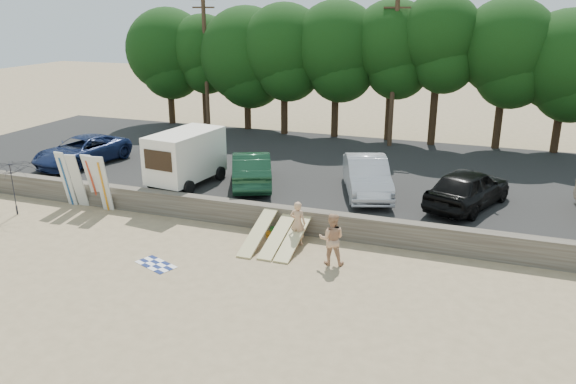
% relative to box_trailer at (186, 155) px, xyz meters
% --- Properties ---
extents(ground, '(120.00, 120.00, 0.00)m').
position_rel_box_trailer_xyz_m(ground, '(5.50, -5.21, -2.08)').
color(ground, tan).
rests_on(ground, ground).
extents(seawall, '(44.00, 0.50, 1.00)m').
position_rel_box_trailer_xyz_m(seawall, '(5.50, -2.21, -1.58)').
color(seawall, '#6B6356').
rests_on(seawall, ground).
extents(parking_lot, '(44.00, 14.50, 0.70)m').
position_rel_box_trailer_xyz_m(parking_lot, '(5.50, 5.29, -1.73)').
color(parking_lot, '#282828').
rests_on(parking_lot, ground).
extents(treeline, '(33.06, 6.33, 8.75)m').
position_rel_box_trailer_xyz_m(treeline, '(4.66, 12.26, 4.05)').
color(treeline, '#382616').
rests_on(treeline, parking_lot).
extents(utility_poles, '(25.80, 0.26, 9.00)m').
position_rel_box_trailer_xyz_m(utility_poles, '(7.50, 10.79, 3.35)').
color(utility_poles, '#473321').
rests_on(utility_poles, parking_lot).
extents(box_trailer, '(2.58, 4.07, 2.46)m').
position_rel_box_trailer_xyz_m(box_trailer, '(0.00, 0.00, 0.00)').
color(box_trailer, white).
rests_on(box_trailer, parking_lot).
extents(car_0, '(3.24, 5.56, 1.46)m').
position_rel_box_trailer_xyz_m(car_0, '(-6.82, 1.17, -0.65)').
color(car_0, '#15214A').
rests_on(car_0, parking_lot).
extents(car_1, '(3.52, 5.08, 1.59)m').
position_rel_box_trailer_xyz_m(car_1, '(2.90, 0.85, -0.59)').
color(car_1, '#153923').
rests_on(car_1, parking_lot).
extents(car_2, '(3.26, 5.26, 1.64)m').
position_rel_box_trailer_xyz_m(car_2, '(8.15, 1.37, -0.56)').
color(car_2, '#B3B1B7').
rests_on(car_2, parking_lot).
extents(car_3, '(3.62, 5.24, 1.66)m').
position_rel_box_trailer_xyz_m(car_3, '(12.40, 1.11, -0.55)').
color(car_3, black).
rests_on(car_3, parking_lot).
extents(surfboard_upright_0, '(0.54, 0.60, 2.56)m').
position_rel_box_trailer_xyz_m(surfboard_upright_0, '(-4.50, -2.78, -0.80)').
color(surfboard_upright_0, silver).
rests_on(surfboard_upright_0, ground).
extents(surfboard_upright_1, '(0.59, 0.79, 2.53)m').
position_rel_box_trailer_xyz_m(surfboard_upright_1, '(-3.89, -2.80, -0.82)').
color(surfboard_upright_1, silver).
rests_on(surfboard_upright_1, ground).
extents(surfboard_upright_2, '(0.54, 0.75, 2.53)m').
position_rel_box_trailer_xyz_m(surfboard_upright_2, '(-3.22, -2.58, -0.82)').
color(surfboard_upright_2, silver).
rests_on(surfboard_upright_2, ground).
extents(surfboard_upright_3, '(0.53, 0.83, 2.51)m').
position_rel_box_trailer_xyz_m(surfboard_upright_3, '(-3.01, -2.58, -0.83)').
color(surfboard_upright_3, silver).
rests_on(surfboard_upright_3, ground).
extents(surfboard_upright_4, '(0.57, 0.63, 2.56)m').
position_rel_box_trailer_xyz_m(surfboard_upright_4, '(-2.47, -2.84, -0.80)').
color(surfboard_upright_4, silver).
rests_on(surfboard_upright_4, ground).
extents(surfboard_low_0, '(0.56, 2.88, 0.97)m').
position_rel_box_trailer_xyz_m(surfboard_low_0, '(5.17, -3.78, -1.60)').
color(surfboard_low_0, '#D1C183').
rests_on(surfboard_low_0, ground).
extents(surfboard_low_1, '(0.56, 2.91, 0.86)m').
position_rel_box_trailer_xyz_m(surfboard_low_1, '(5.93, -3.70, -1.65)').
color(surfboard_low_1, '#D1C183').
rests_on(surfboard_low_1, ground).
extents(surfboard_low_2, '(0.56, 2.91, 0.88)m').
position_rel_box_trailer_xyz_m(surfboard_low_2, '(6.56, -3.69, -1.64)').
color(surfboard_low_2, '#D1C183').
rests_on(surfboard_low_2, ground).
extents(beachgoer_a, '(0.63, 0.42, 1.68)m').
position_rel_box_trailer_xyz_m(beachgoer_a, '(6.56, -3.28, -1.24)').
color(beachgoer_a, tan).
rests_on(beachgoer_a, ground).
extents(beachgoer_b, '(1.02, 0.87, 1.86)m').
position_rel_box_trailer_xyz_m(beachgoer_b, '(8.23, -4.53, -1.15)').
color(beachgoer_b, tan).
rests_on(beachgoer_b, ground).
extents(cooler, '(0.46, 0.41, 0.32)m').
position_rel_box_trailer_xyz_m(cooler, '(5.47, -2.81, -1.92)').
color(cooler, '#227D2B').
rests_on(cooler, ground).
extents(gear_bag, '(0.36, 0.33, 0.22)m').
position_rel_box_trailer_xyz_m(gear_bag, '(5.33, -3.04, -1.97)').
color(gear_bag, '#C57B17').
rests_on(gear_bag, ground).
extents(beach_towel, '(1.95, 1.95, 0.00)m').
position_rel_box_trailer_xyz_m(beach_towel, '(2.51, -6.70, -2.07)').
color(beach_towel, white).
rests_on(beach_towel, ground).
extents(beach_umbrella, '(3.12, 3.08, 2.40)m').
position_rel_box_trailer_xyz_m(beach_umbrella, '(-5.92, -4.44, -0.88)').
color(beach_umbrella, black).
rests_on(beach_umbrella, ground).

